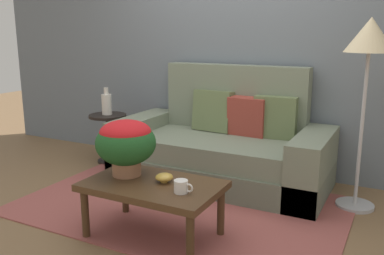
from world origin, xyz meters
The scene contains 11 objects.
ground_plane centered at (0.00, 0.00, 0.00)m, with size 14.00×14.00×0.00m, color brown.
wall_back centered at (0.00, 1.30, 1.41)m, with size 6.40×0.12×2.81m, color slate.
area_rug centered at (0.00, 0.05, 0.01)m, with size 2.65×1.70×0.01m, color #994C47.
couch centered at (0.06, 0.80, 0.32)m, with size 2.04×0.94×1.11m.
coffee_table centered at (0.08, -0.50, 0.35)m, with size 0.95×0.59×0.41m.
side_table centered at (-1.31, 0.76, 0.38)m, with size 0.41×0.41×0.54m.
floor_lamp centered at (1.30, 0.71, 1.30)m, with size 0.38×0.38×1.55m.
potted_plant centered at (-0.18, -0.45, 0.66)m, with size 0.44×0.44×0.41m.
coffee_mug centered at (0.35, -0.57, 0.45)m, with size 0.14×0.09×0.09m.
snack_bowl centered at (0.15, -0.45, 0.44)m, with size 0.12×0.12×0.06m.
table_vase centered at (-1.32, 0.77, 0.67)m, with size 0.11×0.11×0.30m.
Camera 1 is at (1.60, -2.82, 1.43)m, focal length 39.10 mm.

